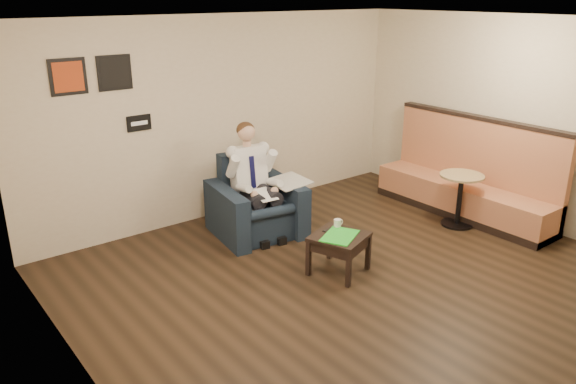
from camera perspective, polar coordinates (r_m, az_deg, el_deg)
ground at (r=6.31m, az=9.03°, el=-9.69°), size 6.00×6.00×0.00m
wall_back at (r=8.01m, az=-6.31°, el=7.56°), size 6.00×0.02×2.80m
wall_left at (r=4.18m, az=-19.46°, el=-5.06°), size 0.02×6.00×2.80m
wall_right at (r=8.17m, az=24.26°, el=6.18°), size 0.02×6.00×2.80m
ceiling at (r=5.51m, az=10.64°, el=16.58°), size 6.00×6.00×0.02m
seating_sign at (r=7.39m, az=-14.90°, el=6.79°), size 0.32×0.02×0.20m
art_print_left at (r=7.01m, az=-21.44°, el=10.84°), size 0.42×0.03×0.42m
art_print_right at (r=7.19m, az=-17.21°, el=11.50°), size 0.42×0.03×0.42m
armchair at (r=7.39m, az=-3.25°, el=-0.55°), size 1.21×1.21×1.03m
seated_man at (r=7.21m, az=-2.81°, el=0.54°), size 0.81×1.09×1.41m
lap_papers at (r=7.14m, az=-2.40°, el=-0.27°), size 0.26×0.35×0.01m
newspaper at (r=7.43m, az=0.08°, el=1.09°), size 0.50×0.60×0.01m
side_table at (r=6.50m, az=5.18°, el=-6.25°), size 0.73×0.73×0.47m
green_folder at (r=6.37m, az=5.28°, el=-4.46°), size 0.57×0.51×0.01m
coffee_mug at (r=6.59m, az=5.04°, el=-3.19°), size 0.11×0.11×0.10m
smartphone at (r=6.51m, az=4.16°, el=-3.87°), size 0.15×0.10×0.01m
banquette at (r=8.38m, az=17.62°, el=2.31°), size 0.65×2.71×1.39m
cafe_table at (r=8.05m, az=17.01°, el=-0.79°), size 0.71×0.71×0.74m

